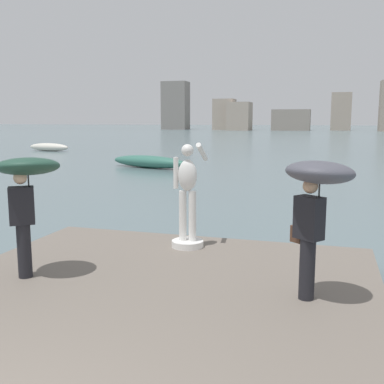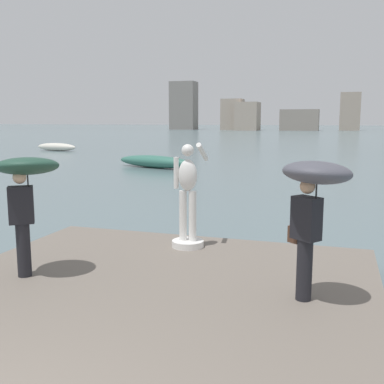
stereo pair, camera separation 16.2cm
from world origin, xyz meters
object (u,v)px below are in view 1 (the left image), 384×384
(onlooker_left, at_px, (26,182))
(onlooker_right, at_px, (316,191))
(boat_mid, at_px, (148,162))
(statue_white_figure, at_px, (188,202))
(boat_near, at_px, (49,147))

(onlooker_left, bearing_deg, onlooker_right, 3.20)
(onlooker_right, xyz_separation_m, boat_mid, (-10.41, 19.76, -1.58))
(onlooker_left, distance_m, boat_mid, 20.94)
(onlooker_right, distance_m, boat_mid, 22.39)
(statue_white_figure, distance_m, boat_mid, 19.32)
(statue_white_figure, xyz_separation_m, boat_near, (-22.43, 29.01, -0.94))
(boat_near, xyz_separation_m, boat_mid, (14.52, -11.41, 0.01))
(onlooker_left, xyz_separation_m, boat_near, (-20.49, 31.42, -1.58))
(statue_white_figure, relative_size, boat_mid, 0.37)
(onlooker_right, bearing_deg, boat_near, 128.65)
(boat_near, bearing_deg, onlooker_right, -51.35)
(statue_white_figure, bearing_deg, onlooker_right, -40.78)
(boat_mid, bearing_deg, boat_near, 141.85)
(statue_white_figure, xyz_separation_m, boat_mid, (-7.90, 17.60, -0.93))
(onlooker_left, relative_size, onlooker_right, 0.99)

